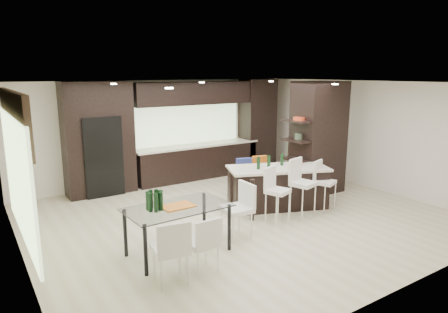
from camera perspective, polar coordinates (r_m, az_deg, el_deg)
ground at (r=8.32m, az=2.29°, el=-8.50°), size 8.00×8.00×0.00m
back_wall at (r=10.94m, az=-8.37°, el=3.66°), size 8.00×0.02×2.70m
left_wall at (r=6.54m, az=-27.50°, el=-3.19°), size 0.02×7.00×2.70m
right_wall at (r=10.75m, az=20.02°, el=2.92°), size 0.02×7.00×2.70m
ceiling at (r=7.79m, az=2.46°, el=10.44°), size 8.00×7.00×0.02m
window_left at (r=6.74m, az=-27.35°, el=-2.76°), size 0.04×3.20×1.90m
window_back at (r=11.14m, az=-5.51°, el=4.92°), size 3.40×0.04×1.20m
stone_accent at (r=6.59m, az=-27.84°, el=4.87°), size 0.08×3.00×0.80m
ceiling_spots at (r=8.00m, az=1.40°, el=10.34°), size 4.00×3.00×0.02m
back_cabinetry at (r=10.87m, az=-5.24°, el=3.69°), size 6.80×0.68×2.70m
refrigerator at (r=10.01m, az=-17.27°, el=0.15°), size 0.90×0.68×1.90m
partition_column at (r=9.94m, az=13.30°, el=2.63°), size 1.20×0.80×2.70m
kitchen_island at (r=8.82m, az=7.65°, el=-4.35°), size 2.32×1.63×0.89m
stool_left at (r=7.86m, az=7.64°, el=-6.36°), size 0.51×0.51×0.90m
stool_mid at (r=8.27m, az=11.18°, el=-5.30°), size 0.53×0.53×0.97m
stool_right at (r=8.75m, az=14.15°, el=-4.82°), size 0.50×0.50×0.87m
bench at (r=9.70m, az=5.01°, el=-3.88°), size 1.47×0.84×0.53m
floor_vase at (r=10.36m, az=9.20°, el=-1.12°), size 0.56×0.56×1.18m
dining_table at (r=6.62m, az=-6.56°, el=-10.39°), size 1.68×0.99×0.79m
chair_near at (r=6.00m, az=-3.19°, el=-12.71°), size 0.45×0.45×0.81m
chair_far at (r=5.75m, az=-7.68°, el=-13.55°), size 0.55×0.55×0.88m
chair_end at (r=7.15m, az=1.77°, el=-8.09°), size 0.51×0.51×0.91m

